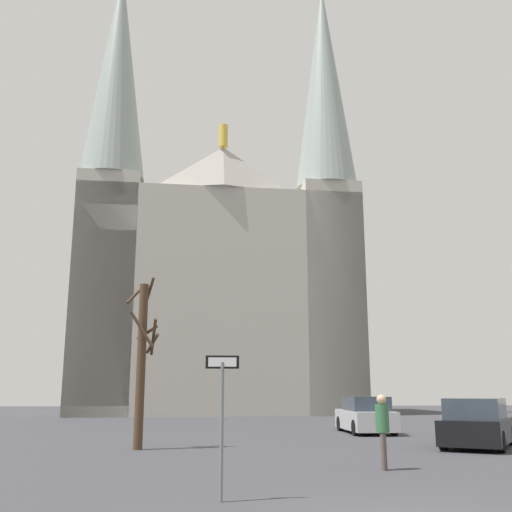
# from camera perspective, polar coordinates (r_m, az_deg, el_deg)

# --- Properties ---
(cathedral) EXTENTS (22.04, 13.78, 36.75)m
(cathedral) POSITION_cam_1_polar(r_m,az_deg,el_deg) (48.05, -3.66, -1.47)
(cathedral) COLOR #ADA89E
(cathedral) RESTS_ON ground
(one_way_arrow_sign) EXTENTS (0.59, 0.07, 2.44)m
(one_way_arrow_sign) POSITION_cam_1_polar(r_m,az_deg,el_deg) (10.70, -3.29, -14.50)
(one_way_arrow_sign) COLOR slate
(one_way_arrow_sign) RESTS_ON ground
(bare_tree) EXTENTS (1.16, 1.03, 5.50)m
(bare_tree) POSITION_cam_1_polar(r_m,az_deg,el_deg) (19.89, -10.87, -9.66)
(bare_tree) COLOR #473323
(bare_tree) RESTS_ON ground
(parked_car_near_silver) EXTENTS (1.80, 4.27, 1.54)m
(parked_car_near_silver) POSITION_cam_1_polar(r_m,az_deg,el_deg) (27.06, 10.42, -14.81)
(parked_car_near_silver) COLOR #B7B7BC
(parked_car_near_silver) RESTS_ON ground
(parked_car_far_black) EXTENTS (3.87, 4.64, 1.57)m
(parked_car_far_black) POSITION_cam_1_polar(r_m,az_deg,el_deg) (21.50, 20.39, -14.86)
(parked_car_far_black) COLOR black
(parked_car_far_black) RESTS_ON ground
(pedestrian_walking) EXTENTS (0.32, 0.32, 1.73)m
(pedestrian_walking) POSITION_cam_1_polar(r_m,az_deg,el_deg) (15.03, 12.00, -15.43)
(pedestrian_walking) COLOR #594C47
(pedestrian_walking) RESTS_ON ground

